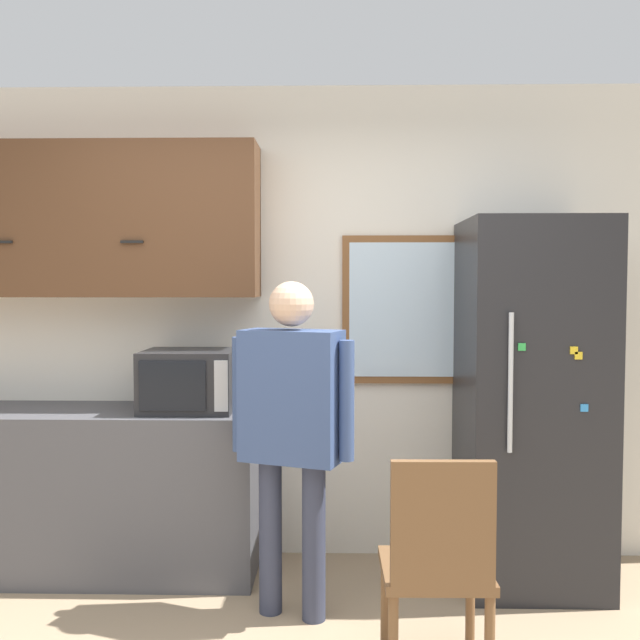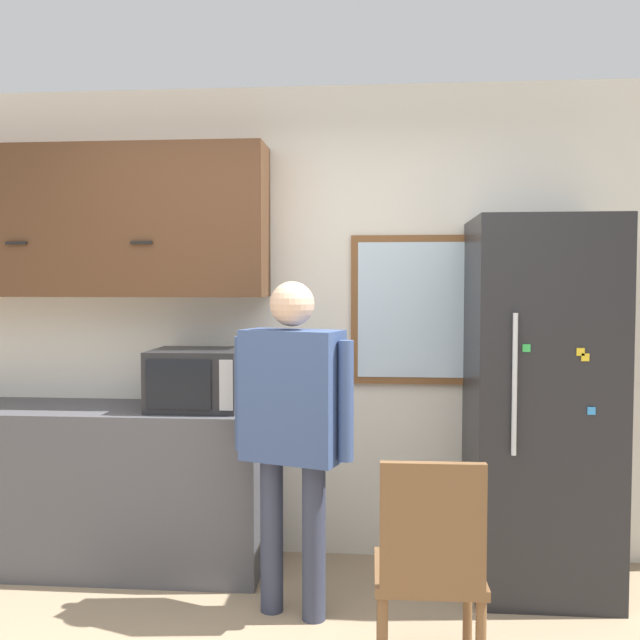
% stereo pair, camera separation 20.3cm
% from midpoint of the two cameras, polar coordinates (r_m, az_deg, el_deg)
% --- Properties ---
extents(back_wall, '(6.00, 0.06, 2.70)m').
position_cam_midpoint_polar(back_wall, '(4.14, -3.37, -0.23)').
color(back_wall, silver).
rests_on(back_wall, ground_plane).
extents(counter, '(2.00, 0.58, 0.89)m').
position_cam_midpoint_polar(counter, '(4.25, -20.44, -12.68)').
color(counter, '#4C4C51').
rests_on(counter, ground_plane).
extents(upper_cabinets, '(2.00, 0.34, 0.84)m').
position_cam_midpoint_polar(upper_cabinets, '(4.23, -20.15, 7.46)').
color(upper_cabinets, '#51331E').
extents(microwave, '(0.49, 0.42, 0.33)m').
position_cam_midpoint_polar(microwave, '(3.92, -11.89, -4.76)').
color(microwave, '#232326').
rests_on(microwave, counter).
extents(person, '(0.58, 0.36, 1.59)m').
position_cam_midpoint_polar(person, '(3.37, -4.03, -7.53)').
color(person, '#33384C').
rests_on(person, ground_plane).
extents(refrigerator, '(0.70, 0.72, 1.91)m').
position_cam_midpoint_polar(refrigerator, '(3.90, 15.04, -6.37)').
color(refrigerator, '#232326').
rests_on(refrigerator, ground_plane).
extents(chair, '(0.43, 0.43, 0.92)m').
position_cam_midpoint_polar(chair, '(2.94, 7.36, -18.50)').
color(chair, brown).
rests_on(chair, ground_plane).
extents(window, '(0.71, 0.05, 0.85)m').
position_cam_midpoint_polar(window, '(4.09, 5.35, 0.83)').
color(window, brown).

